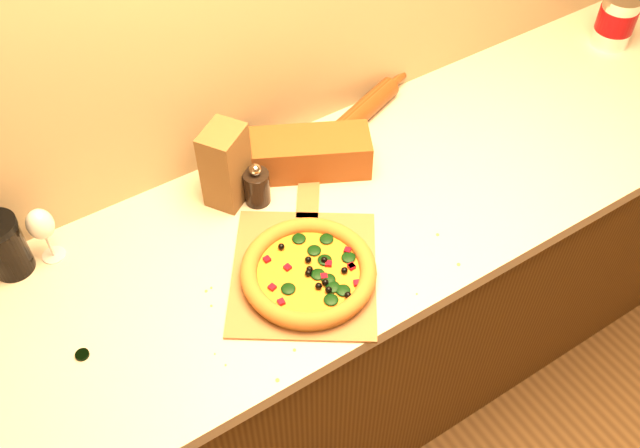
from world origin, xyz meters
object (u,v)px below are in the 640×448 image
at_px(rolling_pin, 361,113).
at_px(coffee_canister, 616,20).
at_px(pizza, 308,272).
at_px(wine_glass, 41,225).
at_px(pizza_peel, 304,267).
at_px(dark_jar, 4,246).
at_px(pepper_grinder, 257,186).

height_order(rolling_pin, coffee_canister, coffee_canister).
bearing_deg(pizza, wine_glass, 140.83).
height_order(pizza_peel, rolling_pin, rolling_pin).
xyz_separation_m(wine_glass, dark_jar, (-0.09, 0.01, -0.03)).
relative_size(coffee_canister, wine_glass, 1.04).
bearing_deg(wine_glass, coffee_canister, -3.38).
bearing_deg(coffee_canister, dark_jar, 176.36).
height_order(pizza_peel, dark_jar, dark_jar).
relative_size(pizza_peel, pepper_grinder, 4.21).
xyz_separation_m(pizza_peel, wine_glass, (-0.47, 0.35, 0.10)).
bearing_deg(pizza_peel, coffee_canister, 45.17).
relative_size(pepper_grinder, wine_glass, 0.81).
bearing_deg(coffee_canister, wine_glass, 176.62).
relative_size(pizza_peel, rolling_pin, 1.26).
bearing_deg(pepper_grinder, dark_jar, 168.68).
xyz_separation_m(rolling_pin, dark_jar, (-0.97, 0.00, 0.05)).
distance_m(pizza, dark_jar, 0.68).
distance_m(pepper_grinder, dark_jar, 0.59).
xyz_separation_m(pepper_grinder, rolling_pin, (0.39, 0.11, -0.02)).
height_order(pizza, coffee_canister, coffee_canister).
height_order(pepper_grinder, dark_jar, dark_jar).
distance_m(coffee_canister, dark_jar, 1.83).
height_order(wine_glass, dark_jar, dark_jar).
bearing_deg(coffee_canister, pizza, -167.80).
relative_size(coffee_canister, dark_jar, 1.02).
bearing_deg(wine_glass, pizza, -39.17).
height_order(pizza_peel, pizza, pizza).
height_order(pizza_peel, pepper_grinder, pepper_grinder).
height_order(pizza, dark_jar, dark_jar).
relative_size(pepper_grinder, dark_jar, 0.79).
bearing_deg(wine_glass, pizza_peel, -36.22).
height_order(pizza_peel, wine_glass, wine_glass).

